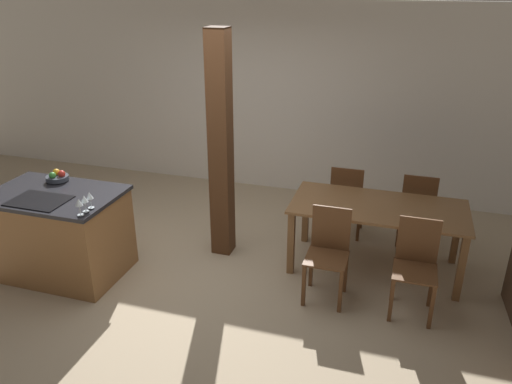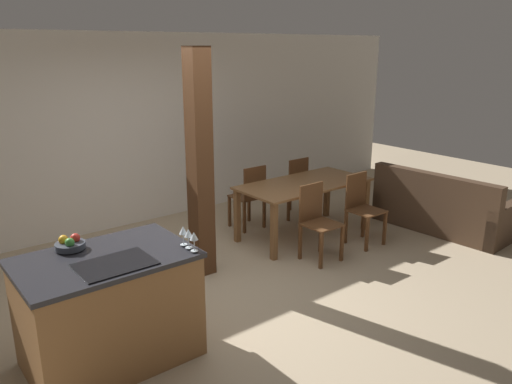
{
  "view_description": "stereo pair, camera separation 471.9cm",
  "coord_description": "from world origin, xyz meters",
  "views": [
    {
      "loc": [
        1.98,
        -4.25,
        2.96
      ],
      "look_at": [
        0.6,
        0.2,
        0.95
      ],
      "focal_mm": 35.0,
      "sensor_mm": 36.0,
      "label": 1
    },
    {
      "loc": [
        -2.71,
        -3.96,
        2.52
      ],
      "look_at": [
        0.6,
        0.2,
        0.95
      ],
      "focal_mm": 35.0,
      "sensor_mm": 36.0,
      "label": 2
    }
  ],
  "objects": [
    {
      "name": "wine_glass_near",
      "position": [
        -0.8,
        -0.77,
        1.06
      ],
      "size": [
        0.07,
        0.07,
        0.16
      ],
      "color": "silver",
      "rests_on": "kitchen_island"
    },
    {
      "name": "wine_glass_middle",
      "position": [
        -0.8,
        -0.69,
        1.06
      ],
      "size": [
        0.07,
        0.07,
        0.16
      ],
      "color": "silver",
      "rests_on": "kitchen_island"
    },
    {
      "name": "couch",
      "position": [
        3.57,
        -0.36,
        0.27
      ],
      "size": [
        1.03,
        1.89,
        0.86
      ],
      "rotation": [
        0.0,
        0.0,
        1.62
      ],
      "color": "#473323",
      "rests_on": "ground_plane"
    },
    {
      "name": "timber_post",
      "position": [
        0.09,
        0.54,
        1.26
      ],
      "size": [
        0.22,
        0.22,
        2.51
      ],
      "color": "#4C2D19",
      "rests_on": "ground_plane"
    },
    {
      "name": "kitchen_island",
      "position": [
        -1.4,
        -0.4,
        0.47
      ],
      "size": [
        1.34,
        0.89,
        0.94
      ],
      "color": "olive",
      "rests_on": "ground_plane"
    },
    {
      "name": "ground_plane",
      "position": [
        0.0,
        0.0,
        0.0
      ],
      "size": [
        16.0,
        16.0,
        0.0
      ],
      "primitive_type": "plane",
      "color": "tan"
    },
    {
      "name": "dining_chair_far_left",
      "position": [
        1.4,
        1.34,
        0.49
      ],
      "size": [
        0.4,
        0.4,
        0.92
      ],
      "rotation": [
        0.0,
        0.0,
        3.14
      ],
      "color": "brown",
      "rests_on": "ground_plane"
    },
    {
      "name": "dining_chair_near_right",
      "position": [
        2.22,
        0.01,
        0.49
      ],
      "size": [
        0.4,
        0.4,
        0.92
      ],
      "color": "brown",
      "rests_on": "ground_plane"
    },
    {
      "name": "fruit_bowl",
      "position": [
        -1.56,
        -0.1,
        0.98
      ],
      "size": [
        0.24,
        0.24,
        0.11
      ],
      "color": "#383D47",
      "rests_on": "kitchen_island"
    },
    {
      "name": "wall_back",
      "position": [
        0.0,
        2.62,
        1.35
      ],
      "size": [
        11.2,
        0.08,
        2.7
      ],
      "color": "silver",
      "rests_on": "ground_plane"
    },
    {
      "name": "dining_chair_far_right",
      "position": [
        2.22,
        1.34,
        0.49
      ],
      "size": [
        0.4,
        0.4,
        0.92
      ],
      "rotation": [
        0.0,
        0.0,
        3.14
      ],
      "color": "brown",
      "rests_on": "ground_plane"
    },
    {
      "name": "dining_table",
      "position": [
        1.81,
        0.68,
        0.65
      ],
      "size": [
        1.82,
        0.88,
        0.75
      ],
      "color": "brown",
      "rests_on": "ground_plane"
    },
    {
      "name": "wine_glass_far",
      "position": [
        -0.8,
        -0.6,
        1.06
      ],
      "size": [
        0.07,
        0.07,
        0.16
      ],
      "color": "silver",
      "rests_on": "kitchen_island"
    },
    {
      "name": "dining_chair_near_left",
      "position": [
        1.4,
        0.01,
        0.49
      ],
      "size": [
        0.4,
        0.4,
        0.92
      ],
      "color": "brown",
      "rests_on": "ground_plane"
    }
  ]
}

